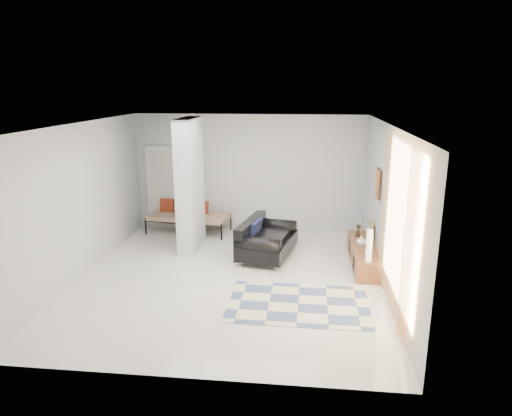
# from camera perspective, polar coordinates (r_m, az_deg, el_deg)

# --- Properties ---
(floor) EXTENTS (6.00, 6.00, 0.00)m
(floor) POSITION_cam_1_polar(r_m,az_deg,el_deg) (8.53, -3.32, -8.75)
(floor) COLOR silver
(floor) RESTS_ON ground
(ceiling) EXTENTS (6.00, 6.00, 0.00)m
(ceiling) POSITION_cam_1_polar(r_m,az_deg,el_deg) (7.84, -3.63, 10.34)
(ceiling) COLOR white
(ceiling) RESTS_ON wall_back
(wall_back) EXTENTS (6.00, 0.00, 6.00)m
(wall_back) POSITION_cam_1_polar(r_m,az_deg,el_deg) (10.97, -0.85, 4.33)
(wall_back) COLOR silver
(wall_back) RESTS_ON ground
(wall_front) EXTENTS (6.00, 0.00, 6.00)m
(wall_front) POSITION_cam_1_polar(r_m,az_deg,el_deg) (5.29, -8.94, -7.84)
(wall_front) COLOR silver
(wall_front) RESTS_ON ground
(wall_left) EXTENTS (0.00, 6.00, 6.00)m
(wall_left) POSITION_cam_1_polar(r_m,az_deg,el_deg) (8.95, -21.11, 0.84)
(wall_left) COLOR silver
(wall_left) RESTS_ON ground
(wall_right) EXTENTS (0.00, 6.00, 6.00)m
(wall_right) POSITION_cam_1_polar(r_m,az_deg,el_deg) (8.09, 16.13, -0.17)
(wall_right) COLOR silver
(wall_right) RESTS_ON ground
(partition_column) EXTENTS (0.35, 1.20, 2.80)m
(partition_column) POSITION_cam_1_polar(r_m,az_deg,el_deg) (9.82, -8.25, 2.91)
(partition_column) COLOR silver
(partition_column) RESTS_ON floor
(hallway_door) EXTENTS (0.85, 0.06, 2.04)m
(hallway_door) POSITION_cam_1_polar(r_m,az_deg,el_deg) (11.45, -11.36, 2.56)
(hallway_door) COLOR white
(hallway_door) RESTS_ON floor
(curtain) EXTENTS (0.00, 2.55, 2.55)m
(curtain) POSITION_cam_1_polar(r_m,az_deg,el_deg) (6.97, 17.04, -2.22)
(curtain) COLOR #FF9F43
(curtain) RESTS_ON wall_right
(wall_art) EXTENTS (0.04, 0.45, 0.55)m
(wall_art) POSITION_cam_1_polar(r_m,az_deg,el_deg) (8.94, 15.06, 2.98)
(wall_art) COLOR #341D0E
(wall_art) RESTS_ON wall_right
(media_console) EXTENTS (0.45, 1.94, 0.80)m
(media_console) POSITION_cam_1_polar(r_m,az_deg,el_deg) (9.31, 13.24, -5.70)
(media_console) COLOR brown
(media_console) RESTS_ON floor
(loveseat) EXTENTS (1.23, 1.74, 0.76)m
(loveseat) POSITION_cam_1_polar(r_m,az_deg,el_deg) (9.46, 1.09, -3.98)
(loveseat) COLOR silver
(loveseat) RESTS_ON floor
(daybed) EXTENTS (2.00, 1.03, 0.77)m
(daybed) POSITION_cam_1_polar(r_m,az_deg,el_deg) (11.11, -8.51, -0.94)
(daybed) COLOR black
(daybed) RESTS_ON floor
(area_rug) EXTENTS (2.29, 1.54, 0.01)m
(area_rug) POSITION_cam_1_polar(r_m,az_deg,el_deg) (7.61, 5.29, -11.83)
(area_rug) COLOR beige
(area_rug) RESTS_ON floor
(cylinder_lamp) EXTENTS (0.11, 0.11, 0.59)m
(cylinder_lamp) POSITION_cam_1_polar(r_m,az_deg,el_deg) (8.36, 13.96, -4.58)
(cylinder_lamp) COLOR beige
(cylinder_lamp) RESTS_ON media_console
(bronze_figurine) EXTENTS (0.13, 0.13, 0.25)m
(bronze_figurine) POSITION_cam_1_polar(r_m,az_deg,el_deg) (9.73, 12.68, -2.75)
(bronze_figurine) COLOR black
(bronze_figurine) RESTS_ON media_console
(vase) EXTENTS (0.21, 0.21, 0.21)m
(vase) POSITION_cam_1_polar(r_m,az_deg,el_deg) (9.20, 13.04, -3.97)
(vase) COLOR silver
(vase) RESTS_ON media_console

